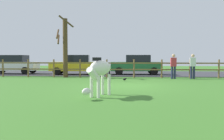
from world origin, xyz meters
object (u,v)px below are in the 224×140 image
at_px(crow_on_grass, 125,79).
at_px(parked_car_green, 136,65).
at_px(parked_car_yellow, 76,65).
at_px(visitor_right_of_tree, 173,65).
at_px(bare_tree, 65,46).
at_px(visitor_left_of_tree, 193,65).
at_px(zebra, 99,71).
at_px(parked_car_white, 13,64).

relative_size(crow_on_grass, parked_car_green, 0.05).
bearing_deg(parked_car_yellow, parked_car_green, 3.68).
bearing_deg(visitor_right_of_tree, parked_car_green, 125.02).
height_order(bare_tree, visitor_left_of_tree, bare_tree).
bearing_deg(zebra, crow_on_grass, 83.30).
relative_size(bare_tree, parked_car_white, 1.06).
bearing_deg(visitor_left_of_tree, crow_on_grass, -153.77).
height_order(parked_car_yellow, parked_car_white, same).
height_order(bare_tree, zebra, bare_tree).
height_order(zebra, visitor_left_of_tree, visitor_left_of_tree).
bearing_deg(visitor_left_of_tree, parked_car_green, 138.70).
bearing_deg(zebra, parked_car_green, 82.88).
bearing_deg(crow_on_grass, parked_car_green, 82.42).
xyz_separation_m(parked_car_yellow, parked_car_white, (-5.37, 0.23, 0.00)).
height_order(crow_on_grass, parked_car_white, parked_car_white).
xyz_separation_m(crow_on_grass, visitor_right_of_tree, (3.14, 1.98, 0.78)).
bearing_deg(parked_car_white, zebra, -51.86).
distance_m(bare_tree, visitor_right_of_tree, 7.63).
bearing_deg(crow_on_grass, bare_tree, 148.48).
xyz_separation_m(zebra, crow_on_grass, (0.69, 5.88, -0.80)).
bearing_deg(visitor_right_of_tree, visitor_left_of_tree, 8.73).
relative_size(bare_tree, zebra, 2.35).
bearing_deg(zebra, parked_car_white, 128.14).
xyz_separation_m(crow_on_grass, parked_car_yellow, (-4.13, 5.11, 0.72)).
distance_m(bare_tree, parked_car_green, 5.93).
bearing_deg(parked_car_yellow, bare_tree, -95.22).
distance_m(crow_on_grass, parked_car_yellow, 6.61).
distance_m(zebra, parked_car_green, 11.39).
bearing_deg(parked_car_green, parked_car_white, -179.52).
bearing_deg(parked_car_white, parked_car_yellow, -2.42).
bearing_deg(parked_car_white, visitor_right_of_tree, -14.88).
height_order(parked_car_green, visitor_left_of_tree, visitor_left_of_tree).
xyz_separation_m(parked_car_yellow, visitor_left_of_tree, (8.55, -2.94, 0.06)).
height_order(parked_car_white, visitor_left_of_tree, visitor_left_of_tree).
distance_m(zebra, parked_car_yellow, 11.52).
bearing_deg(parked_car_green, bare_tree, -151.50).
bearing_deg(zebra, visitor_left_of_tree, 57.62).
bearing_deg(visitor_left_of_tree, bare_tree, 176.79).
bearing_deg(crow_on_grass, visitor_left_of_tree, 26.23).
xyz_separation_m(parked_car_white, visitor_left_of_tree, (13.92, -3.16, 0.06)).
relative_size(visitor_left_of_tree, visitor_right_of_tree, 1.00).
bearing_deg(visitor_right_of_tree, parked_car_white, 165.12).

